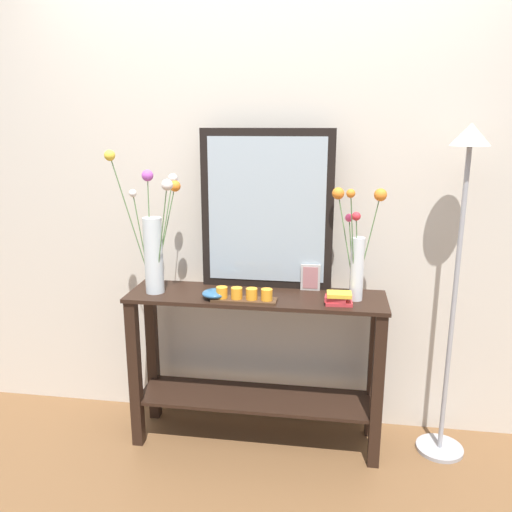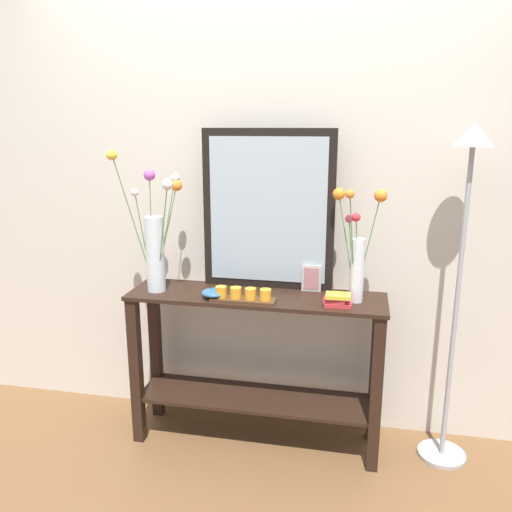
% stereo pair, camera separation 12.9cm
% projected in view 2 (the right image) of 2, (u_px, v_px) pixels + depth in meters
% --- Properties ---
extents(ground_plane, '(7.00, 6.00, 0.02)m').
position_uv_depth(ground_plane, '(256.00, 440.00, 2.84)').
color(ground_plane, brown).
extents(wall_back, '(6.40, 0.08, 2.70)m').
position_uv_depth(wall_back, '(267.00, 184.00, 2.77)').
color(wall_back, beige).
rests_on(wall_back, ground).
extents(console_table, '(1.31, 0.35, 0.82)m').
position_uv_depth(console_table, '(256.00, 353.00, 2.71)').
color(console_table, black).
rests_on(console_table, ground).
extents(mirror_leaning, '(0.68, 0.03, 0.82)m').
position_uv_depth(mirror_leaning, '(268.00, 210.00, 2.65)').
color(mirror_leaning, black).
rests_on(mirror_leaning, console_table).
extents(tall_vase_left, '(0.33, 0.24, 0.72)m').
position_uv_depth(tall_vase_left, '(155.00, 240.00, 2.63)').
color(tall_vase_left, silver).
rests_on(tall_vase_left, console_table).
extents(vase_right, '(0.25, 0.19, 0.55)m').
position_uv_depth(vase_right, '(357.00, 249.00, 2.47)').
color(vase_right, silver).
rests_on(vase_right, console_table).
extents(candle_tray, '(0.32, 0.09, 0.07)m').
position_uv_depth(candle_tray, '(243.00, 295.00, 2.53)').
color(candle_tray, '#472D1C').
rests_on(candle_tray, console_table).
extents(picture_frame_small, '(0.10, 0.01, 0.14)m').
position_uv_depth(picture_frame_small, '(311.00, 278.00, 2.67)').
color(picture_frame_small, '#B7B2AD').
rests_on(picture_frame_small, console_table).
extents(decorative_bowl, '(0.13, 0.13, 0.05)m').
position_uv_depth(decorative_bowl, '(214.00, 293.00, 2.58)').
color(decorative_bowl, '#2D5B84').
rests_on(decorative_bowl, console_table).
extents(book_stack, '(0.13, 0.10, 0.06)m').
position_uv_depth(book_stack, '(337.00, 300.00, 2.46)').
color(book_stack, '#C63338').
rests_on(book_stack, console_table).
extents(floor_lamp, '(0.24, 0.24, 1.67)m').
position_uv_depth(floor_lamp, '(463.00, 243.00, 2.40)').
color(floor_lamp, '#9E9EA3').
rests_on(floor_lamp, ground).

